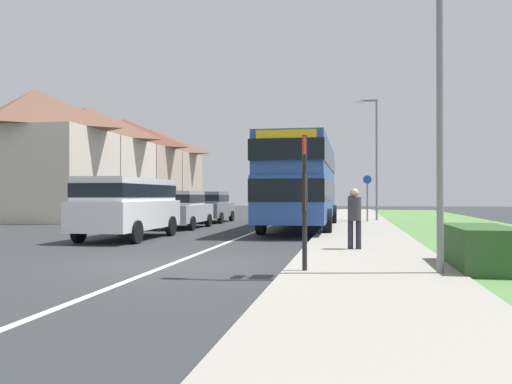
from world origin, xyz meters
name	(u,v)px	position (x,y,z in m)	size (l,w,h in m)	color
ground_plane	(172,264)	(0.00, 0.00, 0.00)	(120.00, 120.00, 0.00)	#2D3033
lane_marking_centre	(245,236)	(0.00, 8.00, 0.00)	(0.14, 60.00, 0.01)	silver
pavement_near_side	(363,240)	(4.20, 6.00, 0.06)	(3.20, 68.00, 0.12)	gray
grass_verge_seaward	(508,243)	(8.50, 6.00, 0.04)	(6.00, 68.00, 0.08)	#517F42
roadside_hedge	(481,250)	(6.30, -0.17, 0.45)	(1.10, 2.57, 0.90)	#2D5128
double_decker_bus	(302,180)	(1.74, 11.65, 2.14)	(2.80, 11.16, 3.70)	#284C93
parked_van_white	(128,203)	(-3.63, 5.86, 1.24)	(2.11, 5.12, 2.06)	silver
parked_car_silver	(182,208)	(-3.63, 11.59, 0.92)	(1.89, 4.24, 1.68)	#B7B7BC
parked_car_grey	(210,205)	(-3.74, 16.81, 0.92)	(1.96, 4.15, 1.68)	slate
pedestrian_at_stop	(354,216)	(3.93, 2.72, 0.98)	(0.34, 0.34, 1.67)	#23232D
pedestrian_walking_away	(352,205)	(3.89, 17.25, 0.98)	(0.34, 0.34, 1.67)	#23232D
bus_stop_sign	(305,193)	(3.00, -1.25, 1.54)	(0.09, 0.52, 2.60)	black
cycle_route_sign	(367,196)	(4.68, 16.84, 1.43)	(0.44, 0.08, 2.52)	slate
street_lamp_near	(434,33)	(5.29, -1.13, 4.39)	(1.14, 0.20, 7.67)	slate
street_lamp_mid	(375,151)	(5.13, 18.47, 3.91)	(1.14, 0.20, 6.74)	slate
house_terrace_far_side	(107,164)	(-13.92, 25.16, 3.78)	(7.66, 23.83, 7.55)	beige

